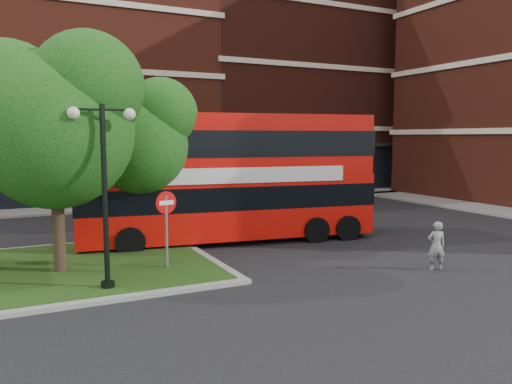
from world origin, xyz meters
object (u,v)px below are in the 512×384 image
bus (228,169)px  car_silver (147,196)px  car_white (270,192)px  woman (436,246)px

bus → car_silver: (-0.60, 11.05, -2.23)m
car_silver → bus: bearing=-170.1°
bus → car_silver: bus is taller
car_white → bus: bearing=137.3°
car_white → car_silver: bearing=72.4°
car_silver → car_white: 7.65m
car_silver → car_white: bearing=-93.8°
woman → car_silver: woman is taller
woman → bus: bearing=-37.6°
bus → car_silver: bearing=101.2°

